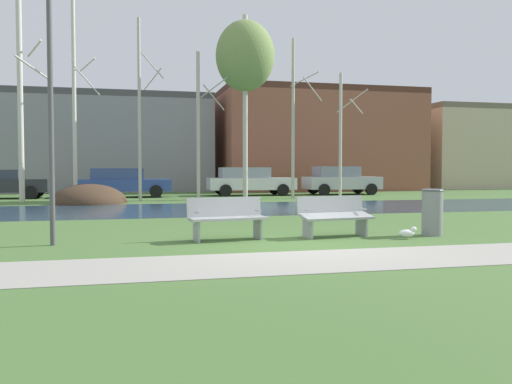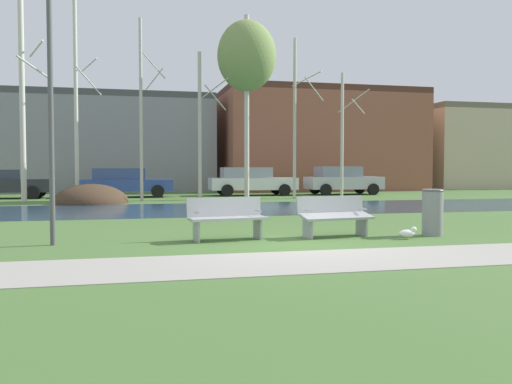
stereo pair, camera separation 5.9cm
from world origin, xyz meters
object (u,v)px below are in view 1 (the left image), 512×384
(bench_left, at_px, (227,217))
(parked_sedan_second_blue, at_px, (123,182))
(trash_bin, at_px, (432,211))
(parked_van_nearest_dark, at_px, (0,183))
(seagull, at_px, (408,233))
(streetlamp, at_px, (50,47))
(bench_right, at_px, (334,215))
(parked_hatch_third_white, at_px, (249,181))
(parked_wagon_fourth_silver, at_px, (340,180))

(bench_left, distance_m, parked_sedan_second_blue, 17.49)
(trash_bin, xyz_separation_m, parked_van_nearest_dark, (-12.57, 17.78, 0.23))
(seagull, bearing_deg, streetlamp, 173.77)
(bench_right, xyz_separation_m, parked_hatch_third_white, (2.12, 17.64, 0.33))
(bench_left, bearing_deg, streetlamp, 179.26)
(bench_left, distance_m, parked_wagon_fourth_silver, 19.96)
(bench_right, distance_m, seagull, 1.56)
(bench_left, distance_m, seagull, 3.77)
(bench_left, bearing_deg, bench_right, 0.00)
(bench_left, bearing_deg, parked_van_nearest_dark, 114.75)
(parked_wagon_fourth_silver, bearing_deg, parked_sedan_second_blue, -179.56)
(seagull, distance_m, streetlamp, 7.97)
(bench_right, relative_size, parked_hatch_third_white, 0.35)
(parked_van_nearest_dark, bearing_deg, streetlamp, -74.96)
(bench_right, relative_size, trash_bin, 1.63)
(bench_left, xyz_separation_m, trash_bin, (4.51, -0.30, 0.05))
(streetlamp, height_order, parked_hatch_third_white, streetlamp)
(bench_right, relative_size, parked_van_nearest_dark, 0.37)
(seagull, relative_size, parked_van_nearest_dark, 0.10)
(parked_van_nearest_dark, distance_m, parked_hatch_third_white, 12.52)
(parked_sedan_second_blue, bearing_deg, streetlamp, -93.82)
(streetlamp, distance_m, parked_sedan_second_blue, 17.60)
(bench_left, xyz_separation_m, parked_sedan_second_blue, (-2.22, 17.35, 0.31))
(seagull, distance_m, parked_van_nearest_dark, 21.67)
(seagull, xyz_separation_m, parked_wagon_fourth_silver, (6.02, 18.17, 0.70))
(parked_sedan_second_blue, distance_m, parked_wagon_fourth_silver, 11.92)
(bench_left, height_order, parked_van_nearest_dark, parked_van_nearest_dark)
(bench_left, xyz_separation_m, streetlamp, (-3.38, 0.04, 3.29))
(trash_bin, bearing_deg, bench_left, 176.21)
(bench_right, height_order, trash_bin, trash_bin)
(parked_hatch_third_white, height_order, parked_wagon_fourth_silver, parked_wagon_fourth_silver)
(bench_left, xyz_separation_m, seagull, (3.68, -0.73, -0.34))
(trash_bin, distance_m, parked_sedan_second_blue, 18.89)
(streetlamp, xyz_separation_m, parked_sedan_second_blue, (1.15, 17.31, -2.98))
(streetlamp, bearing_deg, parked_wagon_fourth_silver, 53.08)
(parked_hatch_third_white, bearing_deg, trash_bin, -89.85)
(parked_van_nearest_dark, relative_size, parked_wagon_fourth_silver, 1.07)
(parked_van_nearest_dark, relative_size, parked_hatch_third_white, 0.95)
(seagull, distance_m, parked_sedan_second_blue, 19.03)
(parked_sedan_second_blue, bearing_deg, seagull, -71.93)
(seagull, bearing_deg, trash_bin, 27.22)
(parked_wagon_fourth_silver, bearing_deg, seagull, -108.33)
(trash_bin, xyz_separation_m, streetlamp, (-7.88, 0.34, 3.23))
(streetlamp, relative_size, parked_van_nearest_dark, 1.26)
(bench_right, height_order, parked_van_nearest_dark, parked_van_nearest_dark)
(streetlamp, bearing_deg, parked_hatch_third_white, 65.99)
(bench_left, distance_m, parked_hatch_third_white, 18.20)
(trash_bin, xyz_separation_m, parked_sedan_second_blue, (-6.73, 17.65, 0.25))
(streetlamp, distance_m, parked_van_nearest_dark, 18.30)
(streetlamp, bearing_deg, bench_left, -0.74)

